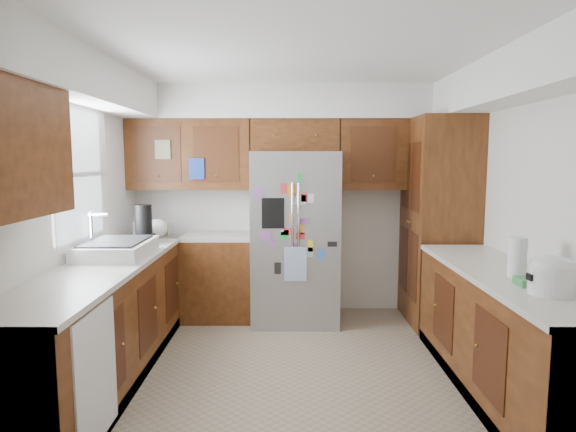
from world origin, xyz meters
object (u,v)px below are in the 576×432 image
object	(u,v)px
pantry	(438,222)
fridge	(295,237)
paper_towel	(517,257)
rice_cooker	(552,274)

from	to	relation	value
pantry	fridge	distance (m)	1.51
pantry	paper_towel	world-z (taller)	pantry
fridge	paper_towel	distance (m)	2.35
pantry	paper_towel	size ratio (longest dim) A/B	7.86
rice_cooker	paper_towel	distance (m)	0.44
pantry	rice_cooker	bearing A→B (deg)	-90.02
pantry	paper_towel	bearing A→B (deg)	-90.05
pantry	paper_towel	xyz separation A→B (m)	(-0.00, -1.75, -0.02)
pantry	fridge	world-z (taller)	pantry
fridge	paper_towel	bearing A→B (deg)	-50.28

